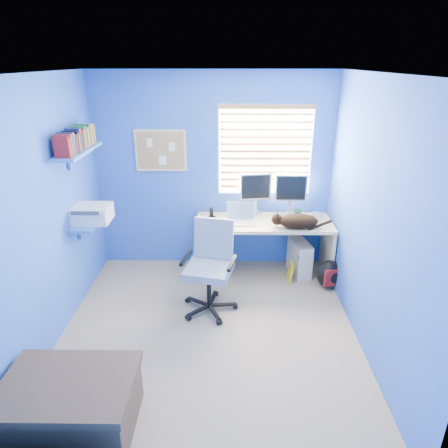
{
  "coord_description": "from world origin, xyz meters",
  "views": [
    {
      "loc": [
        0.2,
        -3.34,
        2.6
      ],
      "look_at": [
        0.15,
        0.65,
        0.95
      ],
      "focal_mm": 32.0,
      "sensor_mm": 36.0,
      "label": 1
    }
  ],
  "objects_px": {
    "office_chair": "(210,278)",
    "tower_pc": "(299,258)",
    "desk": "(263,248)",
    "laptop": "(241,215)",
    "cat": "(298,221)"
  },
  "relations": [
    {
      "from": "laptop",
      "to": "desk",
      "type": "bearing_deg",
      "value": 10.22
    },
    {
      "from": "desk",
      "to": "tower_pc",
      "type": "bearing_deg",
      "value": 1.76
    },
    {
      "from": "office_chair",
      "to": "tower_pc",
      "type": "bearing_deg",
      "value": 35.22
    },
    {
      "from": "tower_pc",
      "to": "desk",
      "type": "bearing_deg",
      "value": 170.16
    },
    {
      "from": "desk",
      "to": "office_chair",
      "type": "bearing_deg",
      "value": -129.51
    },
    {
      "from": "desk",
      "to": "laptop",
      "type": "distance_m",
      "value": 0.57
    },
    {
      "from": "cat",
      "to": "tower_pc",
      "type": "xyz_separation_m",
      "value": [
        0.09,
        0.22,
        -0.6
      ]
    },
    {
      "from": "cat",
      "to": "laptop",
      "type": "bearing_deg",
      "value": 172.5
    },
    {
      "from": "desk",
      "to": "cat",
      "type": "relative_size",
      "value": 3.54
    },
    {
      "from": "desk",
      "to": "laptop",
      "type": "relative_size",
      "value": 5.1
    },
    {
      "from": "laptop",
      "to": "tower_pc",
      "type": "xyz_separation_m",
      "value": [
        0.77,
        0.07,
        -0.62
      ]
    },
    {
      "from": "tower_pc",
      "to": "office_chair",
      "type": "bearing_deg",
      "value": -156.38
    },
    {
      "from": "tower_pc",
      "to": "office_chair",
      "type": "relative_size",
      "value": 0.45
    },
    {
      "from": "cat",
      "to": "office_chair",
      "type": "height_order",
      "value": "office_chair"
    },
    {
      "from": "desk",
      "to": "tower_pc",
      "type": "distance_m",
      "value": 0.5
    }
  ]
}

